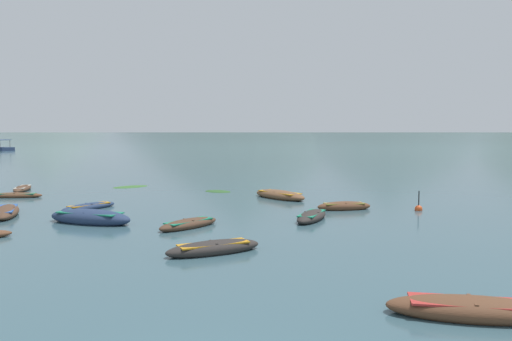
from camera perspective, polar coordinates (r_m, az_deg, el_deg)
The scene contains 18 objects.
ground_plane at distance 1506.87m, azimuth 3.77°, elevation 4.51°, with size 6000.00×6000.00×0.00m, color #385660.
mountain_1 at distance 2340.33m, azimuth -23.29°, elevation 7.01°, with size 622.18×622.18×229.38m, color slate.
mountain_2 at distance 2209.60m, azimuth -1.68°, elevation 10.15°, with size 1155.11×1155.11×429.26m, color #4C5B56.
mountain_3 at distance 2090.73m, azimuth 15.39°, elevation 8.67°, with size 995.78×995.78×311.47m, color #4C5B56.
rowboat_0 at distance 22.16m, azimuth -7.81°, elevation -6.16°, with size 2.73×3.15×0.49m.
rowboat_1 at distance 31.25m, azimuth 2.75°, elevation -2.86°, with size 3.95×4.02×0.65m.
rowboat_2 at distance 12.79m, azimuth 23.77°, elevation -14.51°, with size 3.99×1.58×0.60m.
rowboat_3 at distance 28.00m, azimuth -26.97°, elevation -4.30°, with size 2.70×4.11×0.58m.
rowboat_4 at distance 35.21m, azimuth -26.05°, elevation -2.61°, with size 3.39×1.21×0.40m.
rowboat_5 at distance 17.55m, azimuth -4.94°, elevation -8.95°, with size 3.53×2.66×0.56m.
rowboat_6 at distance 39.00m, azimuth -25.44°, elevation -1.90°, with size 1.83×3.61×0.44m.
rowboat_7 at distance 27.24m, azimuth 10.16°, elevation -4.11°, with size 3.14×1.63×0.56m.
rowboat_8 at distance 24.22m, azimuth -18.67°, elevation -5.20°, with size 4.49×2.47×0.82m.
rowboat_9 at distance 23.93m, azimuth 6.46°, elevation -5.30°, with size 2.07×3.44×0.54m.
rowboat_13 at distance 28.49m, azimuth -18.78°, elevation -3.99°, with size 2.51×3.26×0.42m.
mooring_buoy at distance 27.92m, azimuth 18.32°, elevation -4.21°, with size 0.41×0.41×1.19m.
weed_patch_1 at distance 38.67m, azimuth -14.34°, elevation -1.86°, with size 2.77×1.37×0.14m, color #38662D.
weed_patch_4 at distance 34.77m, azimuth -4.44°, elevation -2.44°, with size 1.99×1.29×0.14m, color #2D5628.
Camera 1 is at (1.50, -6.87, 4.31)m, focal length 34.53 mm.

